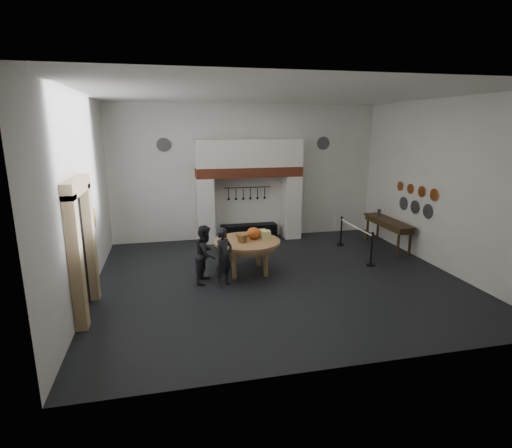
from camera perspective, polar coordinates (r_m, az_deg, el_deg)
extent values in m
cube|color=black|center=(10.34, 3.18, -7.64)|extent=(9.00, 8.00, 0.02)
cube|color=silver|center=(9.65, 3.55, 18.07)|extent=(9.00, 8.00, 0.02)
cube|color=silver|center=(13.60, -1.31, 7.38)|extent=(9.00, 0.02, 4.50)
cube|color=silver|center=(6.08, 13.74, -1.20)|extent=(9.00, 0.02, 4.50)
cube|color=silver|center=(9.56, -23.63, 3.44)|extent=(0.02, 8.00, 4.50)
cube|color=silver|center=(11.80, 24.96, 5.09)|extent=(0.02, 8.00, 4.50)
cube|color=silver|center=(13.23, -7.25, 1.93)|extent=(0.55, 0.70, 2.15)
cube|color=silver|center=(13.81, 5.02, 2.49)|extent=(0.55, 0.70, 2.15)
cube|color=#9E442B|center=(13.25, -1.01, 7.47)|extent=(3.50, 0.72, 0.32)
cube|color=silver|center=(13.20, -1.02, 10.10)|extent=(3.50, 0.70, 0.90)
cube|color=black|center=(13.70, -1.03, -1.09)|extent=(1.90, 0.45, 0.50)
cylinder|color=black|center=(13.59, -1.23, 5.24)|extent=(1.60, 0.02, 0.02)
cube|color=black|center=(8.82, -23.97, -4.10)|extent=(0.04, 1.10, 2.50)
cube|color=tan|center=(8.13, -24.30, -5.23)|extent=(0.22, 0.30, 2.60)
cube|color=tan|center=(9.45, -22.68, -2.51)|extent=(0.22, 0.30, 2.60)
cube|color=tan|center=(8.50, -24.30, 4.94)|extent=(0.22, 1.70, 0.30)
cube|color=gold|center=(10.44, -22.23, 0.72)|extent=(0.05, 0.34, 0.44)
cylinder|color=#A7894F|center=(10.45, -1.31, -2.51)|extent=(2.11, 2.11, 0.07)
ellipsoid|color=#CA4E1C|center=(10.54, -0.36, -1.31)|extent=(0.36, 0.36, 0.31)
cube|color=#D7CD80|center=(10.47, 1.42, -1.61)|extent=(0.22, 0.22, 0.24)
cube|color=#D9D382|center=(10.75, 0.93, -1.30)|extent=(0.18, 0.18, 0.20)
cone|color=olive|center=(10.25, -1.97, -2.02)|extent=(0.39, 0.39, 0.22)
ellipsoid|color=olive|center=(10.74, -2.21, -1.52)|extent=(0.31, 0.18, 0.13)
imported|color=black|center=(9.60, -4.61, -4.76)|extent=(0.63, 0.61, 1.46)
imported|color=black|center=(9.94, -7.22, -4.25)|extent=(0.77, 0.85, 1.43)
cube|color=#3B2B15|center=(13.25, 18.39, 0.43)|extent=(0.55, 2.20, 0.06)
cylinder|color=#49494E|center=(13.73, 17.17, 1.57)|extent=(0.12, 0.12, 0.22)
cylinder|color=#C6662D|center=(11.97, 24.09, 3.83)|extent=(0.03, 0.34, 0.34)
cylinder|color=#C6662D|center=(12.41, 22.60, 4.29)|extent=(0.03, 0.32, 0.32)
cylinder|color=#C6662D|center=(12.86, 21.21, 4.71)|extent=(0.03, 0.30, 0.30)
cylinder|color=#C6662D|center=(13.31, 19.91, 5.11)|extent=(0.03, 0.28, 0.28)
cylinder|color=#4C4C51|center=(12.22, 23.31, 1.69)|extent=(0.03, 0.40, 0.40)
cylinder|color=#4C4C51|center=(12.70, 21.75, 2.26)|extent=(0.03, 0.40, 0.40)
cylinder|color=#4C4C51|center=(13.18, 20.30, 2.79)|extent=(0.03, 0.40, 0.40)
cylinder|color=#4C4C51|center=(13.22, -13.06, 10.97)|extent=(0.44, 0.03, 0.44)
cylinder|color=#4C4C51|center=(14.27, 9.61, 11.32)|extent=(0.44, 0.03, 0.44)
cylinder|color=black|center=(11.50, 16.18, -3.58)|extent=(0.05, 0.05, 0.90)
cylinder|color=black|center=(13.21, 12.06, -1.08)|extent=(0.05, 0.05, 0.90)
cylinder|color=white|center=(12.24, 14.09, -0.44)|extent=(0.04, 2.00, 0.04)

